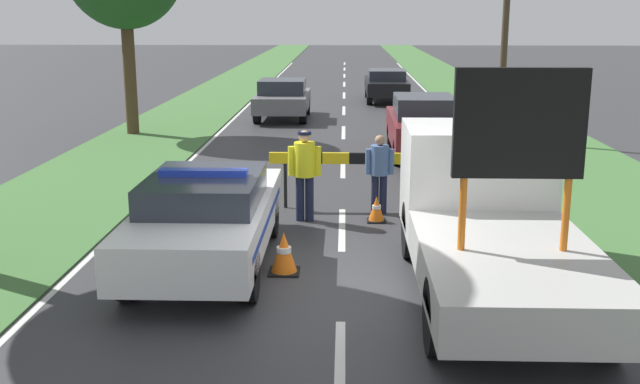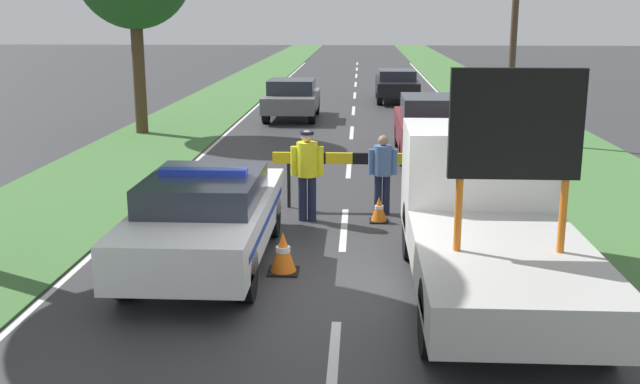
# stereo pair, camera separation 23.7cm
# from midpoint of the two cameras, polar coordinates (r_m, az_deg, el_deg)

# --- Properties ---
(ground_plane) EXTENTS (160.00, 160.00, 0.00)m
(ground_plane) POSITION_cam_midpoint_polar(r_m,az_deg,el_deg) (10.53, 2.09, -7.82)
(ground_plane) COLOR #333335
(lane_markings) EXTENTS (8.20, 63.97, 0.01)m
(lane_markings) POSITION_cam_midpoint_polar(r_m,az_deg,el_deg) (27.04, 2.76, 5.40)
(lane_markings) COLOR silver
(lane_markings) RESTS_ON ground
(grass_verge_left) EXTENTS (3.58, 120.00, 0.03)m
(grass_verge_left) POSITION_cam_midpoint_polar(r_m,az_deg,el_deg) (30.66, -8.44, 6.26)
(grass_verge_left) COLOR #427038
(grass_verge_left) RESTS_ON ground
(grass_verge_right) EXTENTS (3.58, 120.00, 0.03)m
(grass_verge_right) POSITION_cam_midpoint_polar(r_m,az_deg,el_deg) (30.60, 14.05, 5.99)
(grass_verge_right) COLOR #427038
(grass_verge_right) RESTS_ON ground
(police_car) EXTENTS (1.89, 4.94, 1.55)m
(police_car) POSITION_cam_midpoint_polar(r_m,az_deg,el_deg) (11.64, -8.04, -1.81)
(police_car) COLOR white
(police_car) RESTS_ON ground
(work_truck) EXTENTS (2.19, 5.50, 3.22)m
(work_truck) POSITION_cam_midpoint_polar(r_m,az_deg,el_deg) (10.84, 13.22, -1.65)
(work_truck) COLOR white
(work_truck) RESTS_ON ground
(road_barrier) EXTENTS (3.18, 0.08, 1.13)m
(road_barrier) POSITION_cam_midpoint_polar(r_m,az_deg,el_deg) (14.82, 2.95, 2.28)
(road_barrier) COLOR black
(road_barrier) RESTS_ON ground
(police_officer) EXTENTS (0.62, 0.39, 1.72)m
(police_officer) POSITION_cam_midpoint_polar(r_m,az_deg,el_deg) (13.91, -0.50, 1.88)
(police_officer) COLOR #191E38
(police_officer) RESTS_ON ground
(pedestrian_civilian) EXTENTS (0.55, 0.35, 1.55)m
(pedestrian_civilian) POSITION_cam_midpoint_polar(r_m,az_deg,el_deg) (14.47, 5.26, 1.82)
(pedestrian_civilian) COLOR #191E38
(pedestrian_civilian) RESTS_ON ground
(traffic_cone_near_police) EXTENTS (0.46, 0.46, 0.64)m
(traffic_cone_near_police) POSITION_cam_midpoint_polar(r_m,az_deg,el_deg) (11.28, -2.22, -4.63)
(traffic_cone_near_police) COLOR black
(traffic_cone_near_police) RESTS_ON ground
(traffic_cone_centre_front) EXTENTS (0.45, 0.45, 0.62)m
(traffic_cone_centre_front) POSITION_cam_midpoint_polar(r_m,az_deg,el_deg) (14.27, 13.26, -1.13)
(traffic_cone_centre_front) COLOR black
(traffic_cone_centre_front) RESTS_ON ground
(traffic_cone_near_truck) EXTENTS (0.35, 0.35, 0.49)m
(traffic_cone_near_truck) POSITION_cam_midpoint_polar(r_m,az_deg,el_deg) (14.04, 5.00, -1.33)
(traffic_cone_near_truck) COLOR black
(traffic_cone_near_truck) RESTS_ON ground
(traffic_cone_behind_barrier) EXTENTS (0.36, 0.36, 0.51)m
(traffic_cone_behind_barrier) POSITION_cam_midpoint_polar(r_m,az_deg,el_deg) (14.33, 7.77, -1.05)
(traffic_cone_behind_barrier) COLOR black
(traffic_cone_behind_barrier) RESTS_ON ground
(queued_car_wagon_maroon) EXTENTS (1.77, 4.49, 1.64)m
(queued_car_wagon_maroon) POSITION_cam_midpoint_polar(r_m,az_deg,el_deg) (20.59, 8.74, 5.02)
(queued_car_wagon_maroon) COLOR maroon
(queued_car_wagon_maroon) RESTS_ON ground
(queued_car_suv_grey) EXTENTS (1.86, 4.02, 1.45)m
(queued_car_suv_grey) POSITION_cam_midpoint_polar(r_m,az_deg,el_deg) (27.63, -1.91, 7.16)
(queued_car_suv_grey) COLOR slate
(queued_car_suv_grey) RESTS_ON ground
(queued_car_sedan_black) EXTENTS (1.77, 4.57, 1.38)m
(queued_car_sedan_black) POSITION_cam_midpoint_polar(r_m,az_deg,el_deg) (33.31, 6.06, 8.18)
(queued_car_sedan_black) COLOR black
(queued_car_sedan_black) RESTS_ON ground
(utility_pole) EXTENTS (1.20, 0.20, 6.61)m
(utility_pole) POSITION_cam_midpoint_polar(r_m,az_deg,el_deg) (23.08, 14.87, 12.09)
(utility_pole) COLOR #473828
(utility_pole) RESTS_ON ground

